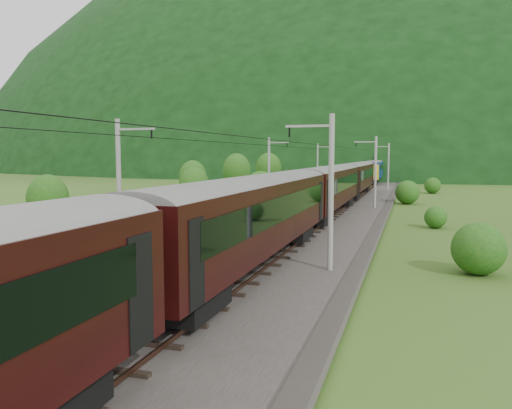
% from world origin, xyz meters
% --- Properties ---
extents(ground, '(600.00, 600.00, 0.00)m').
position_xyz_m(ground, '(0.00, 0.00, 0.00)').
color(ground, '#2F4916').
rests_on(ground, ground).
extents(railbed, '(14.00, 220.00, 0.30)m').
position_xyz_m(railbed, '(0.00, 10.00, 0.15)').
color(railbed, '#38332D').
rests_on(railbed, ground).
extents(track_left, '(2.40, 220.00, 0.27)m').
position_xyz_m(track_left, '(-2.40, 10.00, 0.37)').
color(track_left, '#533123').
rests_on(track_left, railbed).
extents(track_right, '(2.40, 220.00, 0.27)m').
position_xyz_m(track_right, '(2.40, 10.00, 0.37)').
color(track_right, '#533123').
rests_on(track_right, railbed).
extents(catenary_left, '(2.54, 192.28, 8.00)m').
position_xyz_m(catenary_left, '(-6.12, 32.00, 4.50)').
color(catenary_left, gray).
rests_on(catenary_left, railbed).
extents(catenary_right, '(2.54, 192.28, 8.00)m').
position_xyz_m(catenary_right, '(6.12, 32.00, 4.50)').
color(catenary_right, gray).
rests_on(catenary_right, railbed).
extents(overhead_wires, '(4.83, 198.00, 0.03)m').
position_xyz_m(overhead_wires, '(0.00, 10.00, 7.10)').
color(overhead_wires, black).
rests_on(overhead_wires, ground).
extents(mountain_main, '(504.00, 360.00, 244.00)m').
position_xyz_m(mountain_main, '(0.00, 260.00, 0.00)').
color(mountain_main, black).
rests_on(mountain_main, ground).
extents(mountain_ridge, '(336.00, 280.00, 132.00)m').
position_xyz_m(mountain_ridge, '(-120.00, 300.00, 0.00)').
color(mountain_ridge, black).
rests_on(mountain_ridge, ground).
extents(train, '(3.24, 155.19, 5.64)m').
position_xyz_m(train, '(2.40, 11.11, 3.79)').
color(train, black).
rests_on(train, ground).
extents(hazard_post_near, '(0.14, 0.14, 1.32)m').
position_xyz_m(hazard_post_near, '(0.03, 20.04, 0.96)').
color(hazard_post_near, red).
rests_on(hazard_post_near, railbed).
extents(hazard_post_far, '(0.16, 0.16, 1.47)m').
position_xyz_m(hazard_post_far, '(0.71, 66.76, 1.03)').
color(hazard_post_far, red).
rests_on(hazard_post_far, railbed).
extents(signal, '(0.21, 0.21, 1.92)m').
position_xyz_m(signal, '(-3.53, 45.35, 1.43)').
color(signal, black).
rests_on(signal, railbed).
extents(vegetation_left, '(13.34, 142.00, 6.66)m').
position_xyz_m(vegetation_left, '(-14.22, 24.24, 2.80)').
color(vegetation_left, '#1A4B14').
rests_on(vegetation_left, ground).
extents(vegetation_right, '(6.79, 102.65, 2.72)m').
position_xyz_m(vegetation_right, '(11.84, 25.29, 1.18)').
color(vegetation_right, '#1A4B14').
rests_on(vegetation_right, ground).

